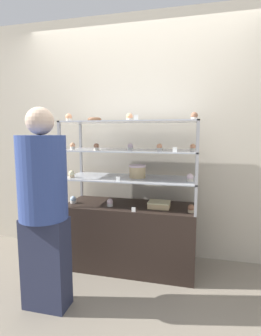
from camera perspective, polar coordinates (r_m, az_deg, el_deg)
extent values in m
plane|color=gray|center=(2.86, 0.00, -20.61)|extent=(20.00, 20.00, 0.00)
cube|color=beige|center=(2.90, 1.84, 6.58)|extent=(8.00, 0.05, 2.60)
cube|color=black|center=(2.72, 0.00, -14.58)|extent=(1.27, 0.49, 0.65)
cube|color=#99999E|center=(3.00, -10.58, -3.44)|extent=(0.02, 0.02, 0.27)
cube|color=#99999E|center=(2.74, 13.99, -4.57)|extent=(0.02, 0.02, 0.27)
cube|color=#99999E|center=(2.59, -14.85, -5.31)|extent=(0.02, 0.02, 0.27)
cube|color=#99999E|center=(2.29, 14.03, -7.00)|extent=(0.02, 0.02, 0.27)
cube|color=#B7BCC6|center=(2.56, 0.00, -2.25)|extent=(1.27, 0.49, 0.01)
cube|color=#99999E|center=(2.96, -10.71, 1.74)|extent=(0.02, 0.02, 0.27)
cube|color=#99999E|center=(2.70, 14.17, 1.08)|extent=(0.02, 0.02, 0.27)
cube|color=#99999E|center=(2.55, -15.05, 0.67)|extent=(0.02, 0.02, 0.27)
cube|color=#99999E|center=(2.23, 14.25, -0.23)|extent=(0.02, 0.02, 0.27)
cube|color=#B7BCC6|center=(2.53, 0.00, 3.85)|extent=(1.27, 0.49, 0.01)
cube|color=#99999E|center=(2.95, -10.84, 7.01)|extent=(0.02, 0.02, 0.27)
cube|color=#99999E|center=(2.68, 14.36, 6.86)|extent=(0.02, 0.02, 0.27)
cube|color=#99999E|center=(2.53, -15.27, 6.81)|extent=(0.02, 0.02, 0.27)
cube|color=#99999E|center=(2.21, 14.48, 6.77)|extent=(0.02, 0.02, 0.27)
cube|color=#B7BCC6|center=(2.52, 0.00, 10.02)|extent=(1.27, 0.49, 0.01)
cylinder|color=#DBBC84|center=(2.56, 1.51, -0.93)|extent=(0.16, 0.16, 0.11)
cylinder|color=silver|center=(2.55, 1.52, 0.45)|extent=(0.16, 0.16, 0.02)
cube|color=#DBBC84|center=(2.53, 6.25, -8.02)|extent=(0.20, 0.17, 0.05)
cube|color=#F4EAB2|center=(2.52, 6.26, -7.38)|extent=(0.20, 0.17, 0.01)
cylinder|color=white|center=(2.73, -12.36, -7.20)|extent=(0.06, 0.06, 0.03)
sphere|color=silver|center=(2.73, -12.37, -6.60)|extent=(0.06, 0.06, 0.06)
cylinder|color=white|center=(2.57, -4.51, -7.99)|extent=(0.06, 0.06, 0.03)
sphere|color=silver|center=(2.57, -4.52, -7.34)|extent=(0.06, 0.06, 0.06)
cylinder|color=#CCB28C|center=(2.43, 13.07, -9.09)|extent=(0.06, 0.06, 0.03)
sphere|color=#8C5B42|center=(2.42, 13.09, -8.41)|extent=(0.06, 0.06, 0.06)
cube|color=white|center=(2.38, 0.67, -9.04)|extent=(0.04, 0.00, 0.04)
cylinder|color=#CCB28C|center=(2.62, -12.70, -1.76)|extent=(0.06, 0.06, 0.03)
sphere|color=#F4EAB2|center=(2.62, -12.71, -1.14)|extent=(0.06, 0.06, 0.06)
cylinder|color=beige|center=(2.41, 12.81, -2.57)|extent=(0.06, 0.06, 0.03)
sphere|color=silver|center=(2.41, 12.83, -1.89)|extent=(0.06, 0.06, 0.06)
cube|color=white|center=(2.35, -2.73, -2.43)|extent=(0.04, 0.00, 0.04)
cylinder|color=beige|center=(2.69, -12.47, 4.30)|extent=(0.05, 0.05, 0.03)
sphere|color=#E5996B|center=(2.69, -12.49, 4.87)|extent=(0.05, 0.05, 0.05)
cylinder|color=beige|center=(2.49, -7.45, 4.17)|extent=(0.05, 0.05, 0.03)
sphere|color=#8C5B42|center=(2.49, -7.46, 4.78)|extent=(0.05, 0.05, 0.05)
cylinder|color=white|center=(2.48, -0.06, 4.21)|extent=(0.05, 0.05, 0.03)
sphere|color=silver|center=(2.48, -0.06, 4.83)|extent=(0.05, 0.05, 0.05)
cylinder|color=white|center=(2.41, 6.31, 4.06)|extent=(0.05, 0.05, 0.03)
sphere|color=#E5996B|center=(2.40, 6.32, 4.70)|extent=(0.05, 0.05, 0.05)
cylinder|color=beige|center=(2.41, 13.39, 3.92)|extent=(0.05, 0.05, 0.03)
sphere|color=#E5996B|center=(2.41, 13.41, 4.55)|extent=(0.05, 0.05, 0.05)
cube|color=white|center=(2.23, 9.63, 3.97)|extent=(0.04, 0.00, 0.04)
cylinder|color=beige|center=(2.60, -13.28, 10.15)|extent=(0.06, 0.06, 0.02)
sphere|color=#E5996B|center=(2.61, -13.30, 10.78)|extent=(0.06, 0.06, 0.06)
cylinder|color=beige|center=(2.49, -0.26, 10.48)|extent=(0.06, 0.06, 0.02)
sphere|color=#E5996B|center=(2.49, -0.27, 11.14)|extent=(0.06, 0.06, 0.06)
cylinder|color=beige|center=(2.41, 13.71, 10.36)|extent=(0.06, 0.06, 0.02)
sphere|color=#8C5B42|center=(2.41, 13.73, 11.04)|extent=(0.06, 0.06, 0.06)
cube|color=white|center=(2.28, 1.23, 10.99)|extent=(0.04, 0.00, 0.04)
torus|color=brown|center=(2.67, -7.83, 10.39)|extent=(0.14, 0.14, 0.04)
cube|color=#282D47|center=(2.24, -17.88, -19.08)|extent=(0.34, 0.19, 0.71)
cylinder|color=#33478C|center=(2.04, -18.64, -2.00)|extent=(0.36, 0.36, 0.62)
sphere|color=beige|center=(2.01, -19.14, 9.63)|extent=(0.20, 0.20, 0.20)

